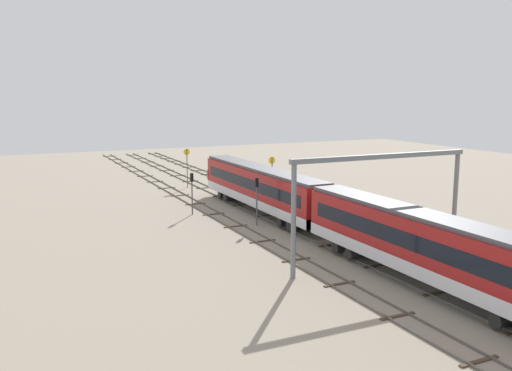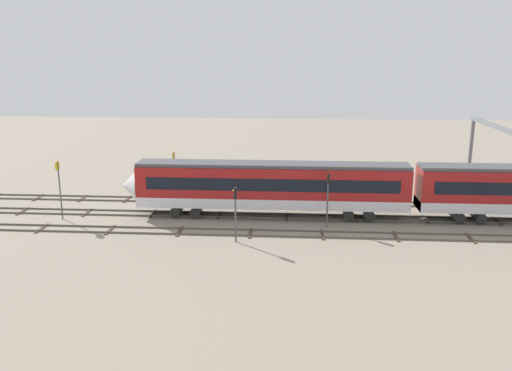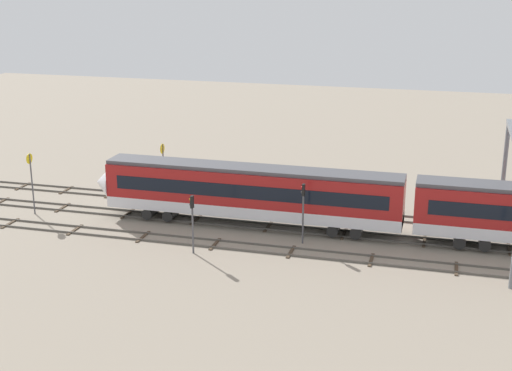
{
  "view_description": "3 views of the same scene",
  "coord_description": "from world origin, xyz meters",
  "px_view_note": "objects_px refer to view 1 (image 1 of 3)",
  "views": [
    {
      "loc": [
        -49.52,
        24.61,
        12.63
      ],
      "look_at": [
        5.54,
        -1.47,
        2.25
      ],
      "focal_mm": 38.16,
      "sensor_mm": 36.0,
      "label": 1
    },
    {
      "loc": [
        -0.34,
        45.64,
        14.45
      ],
      "look_at": [
        2.82,
        -0.33,
        2.8
      ],
      "focal_mm": 37.14,
      "sensor_mm": 36.0,
      "label": 2
    },
    {
      "loc": [
        -13.26,
        52.51,
        19.98
      ],
      "look_at": [
        1.4,
        -1.5,
        2.97
      ],
      "focal_mm": 50.23,
      "sensor_mm": 36.0,
      "label": 3
    }
  ],
  "objects_px": {
    "signal_light_trackside_departure": "(257,194)",
    "relay_cabinet": "(345,208)",
    "train": "(420,246)",
    "speed_sign_mid_trackside": "(187,163)",
    "overhead_gantry": "(381,184)",
    "speed_sign_far_trackside": "(272,169)",
    "signal_light_trackside_approach": "(192,187)"
  },
  "relations": [
    {
      "from": "speed_sign_mid_trackside",
      "to": "relay_cabinet",
      "type": "relative_size",
      "value": 3.57
    },
    {
      "from": "speed_sign_far_trackside",
      "to": "signal_light_trackside_approach",
      "type": "height_order",
      "value": "speed_sign_far_trackside"
    },
    {
      "from": "train",
      "to": "relay_cabinet",
      "type": "height_order",
      "value": "train"
    },
    {
      "from": "signal_light_trackside_approach",
      "to": "relay_cabinet",
      "type": "distance_m",
      "value": 16.23
    },
    {
      "from": "overhead_gantry",
      "to": "signal_light_trackside_approach",
      "type": "relative_size",
      "value": 3.46
    },
    {
      "from": "speed_sign_mid_trackside",
      "to": "signal_light_trackside_departure",
      "type": "relative_size",
      "value": 1.13
    },
    {
      "from": "relay_cabinet",
      "to": "signal_light_trackside_departure",
      "type": "bearing_deg",
      "value": 91.94
    },
    {
      "from": "speed_sign_mid_trackside",
      "to": "signal_light_trackside_departure",
      "type": "bearing_deg",
      "value": 178.26
    },
    {
      "from": "speed_sign_mid_trackside",
      "to": "signal_light_trackside_departure",
      "type": "xyz_separation_m",
      "value": [
        -23.34,
        0.71,
        -0.31
      ]
    },
    {
      "from": "train",
      "to": "speed_sign_far_trackside",
      "type": "bearing_deg",
      "value": -10.87
    },
    {
      "from": "signal_light_trackside_departure",
      "to": "relay_cabinet",
      "type": "bearing_deg",
      "value": -88.06
    },
    {
      "from": "train",
      "to": "speed_sign_far_trackside",
      "type": "relative_size",
      "value": 16.2
    },
    {
      "from": "speed_sign_far_trackside",
      "to": "signal_light_trackside_departure",
      "type": "relative_size",
      "value": 0.99
    },
    {
      "from": "overhead_gantry",
      "to": "relay_cabinet",
      "type": "height_order",
      "value": "overhead_gantry"
    },
    {
      "from": "speed_sign_mid_trackside",
      "to": "signal_light_trackside_approach",
      "type": "height_order",
      "value": "speed_sign_mid_trackside"
    },
    {
      "from": "overhead_gantry",
      "to": "train",
      "type": "bearing_deg",
      "value": 175.4
    },
    {
      "from": "train",
      "to": "relay_cabinet",
      "type": "xyz_separation_m",
      "value": [
        19.8,
        -7.79,
        -1.92
      ]
    },
    {
      "from": "signal_light_trackside_approach",
      "to": "signal_light_trackside_departure",
      "type": "height_order",
      "value": "signal_light_trackside_departure"
    },
    {
      "from": "overhead_gantry",
      "to": "relay_cabinet",
      "type": "xyz_separation_m",
      "value": [
        15.12,
        -7.41,
        -5.33
      ]
    },
    {
      "from": "speed_sign_mid_trackside",
      "to": "speed_sign_far_trackside",
      "type": "height_order",
      "value": "speed_sign_mid_trackside"
    },
    {
      "from": "speed_sign_mid_trackside",
      "to": "speed_sign_far_trackside",
      "type": "distance_m",
      "value": 11.96
    },
    {
      "from": "train",
      "to": "relay_cabinet",
      "type": "bearing_deg",
      "value": -21.47
    },
    {
      "from": "relay_cabinet",
      "to": "speed_sign_far_trackside",
      "type": "bearing_deg",
      "value": 4.53
    },
    {
      "from": "overhead_gantry",
      "to": "speed_sign_far_trackside",
      "type": "xyz_separation_m",
      "value": [
        29.8,
        -6.25,
        -3.02
      ]
    },
    {
      "from": "train",
      "to": "speed_sign_mid_trackside",
      "type": "relative_size",
      "value": 14.24
    },
    {
      "from": "train",
      "to": "signal_light_trackside_departure",
      "type": "xyz_separation_m",
      "value": [
        19.45,
        2.69,
        0.4
      ]
    },
    {
      "from": "overhead_gantry",
      "to": "speed_sign_mid_trackside",
      "type": "bearing_deg",
      "value": 3.54
    },
    {
      "from": "overhead_gantry",
      "to": "speed_sign_far_trackside",
      "type": "distance_m",
      "value": 30.6
    },
    {
      "from": "signal_light_trackside_approach",
      "to": "signal_light_trackside_departure",
      "type": "bearing_deg",
      "value": -151.15
    },
    {
      "from": "signal_light_trackside_approach",
      "to": "signal_light_trackside_departure",
      "type": "distance_m",
      "value": 8.36
    },
    {
      "from": "speed_sign_mid_trackside",
      "to": "signal_light_trackside_departure",
      "type": "distance_m",
      "value": 23.35
    },
    {
      "from": "overhead_gantry",
      "to": "speed_sign_far_trackside",
      "type": "relative_size",
      "value": 3.28
    }
  ]
}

